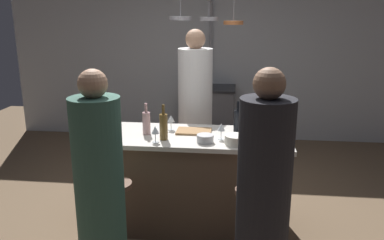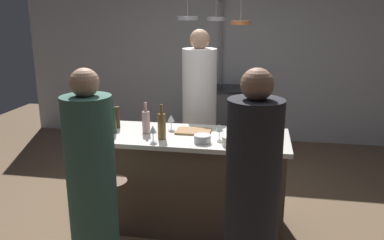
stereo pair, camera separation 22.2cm
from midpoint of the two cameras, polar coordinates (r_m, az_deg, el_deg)
The scene contains 23 objects.
ground_plane at distance 3.92m, azimuth 1.28°, elevation -14.84°, with size 9.00×9.00×0.00m, color brown.
back_wall at distance 6.26m, azimuth 5.40°, elevation 9.10°, with size 6.40×0.16×2.60m, color #B2B7BC.
kitchen_island at distance 3.72m, azimuth 1.32°, elevation -8.79°, with size 1.80×0.72×0.90m.
stove_range at distance 6.02m, azimuth 4.87°, elevation 0.60°, with size 0.80×0.64×0.89m.
chef at distance 4.43m, azimuth 2.51°, elevation 0.51°, with size 0.38×0.38×1.81m.
bar_stool_left at distance 3.33m, azimuth -9.55°, elevation -13.54°, with size 0.28×0.28×0.68m.
guest_left at distance 2.87m, azimuth -12.17°, elevation -10.07°, with size 0.34×0.34×1.63m.
bar_stool_right at distance 3.16m, azimuth 9.70°, elevation -15.17°, with size 0.28×0.28×0.68m.
guest_right at distance 2.63m, azimuth 11.17°, elevation -12.13°, with size 0.35×0.35×1.66m.
overhead_pot_rack at distance 5.32m, azimuth 4.63°, elevation 12.21°, with size 0.91×1.34×2.17m.
cutting_board at distance 3.63m, azimuth 1.97°, elevation -1.67°, with size 0.32×0.22×0.02m, color #997047.
pepper_mill at distance 3.79m, azimuth -9.20°, elevation 0.36°, with size 0.05×0.05×0.21m, color #382319.
wine_bottle_red at distance 3.63m, azimuth -9.86°, elevation 0.08°, with size 0.07×0.07×0.33m.
wine_bottle_rose at distance 3.59m, azimuth -4.97°, elevation -0.27°, with size 0.07×0.07×0.29m.
wine_bottle_green at distance 3.54m, azimuth 12.22°, elevation -0.58°, with size 0.07×0.07×0.31m.
wine_bottle_amber at distance 3.41m, azimuth -2.58°, elevation -0.85°, with size 0.07×0.07×0.31m.
wine_bottle_dark at distance 3.65m, azimuth 8.39°, elevation -0.13°, with size 0.07×0.07×0.29m.
wine_glass_by_chef at distance 3.69m, azimuth -1.35°, elevation 0.13°, with size 0.07×0.07×0.15m.
wine_glass_near_right_guest at distance 3.40m, azimuth 5.87°, elevation -1.23°, with size 0.07×0.07×0.15m.
wine_glass_near_left_guest at distance 3.35m, azimuth -3.85°, elevation -1.48°, with size 0.07×0.07×0.15m.
mixing_bowl_ceramic at distance 3.30m, azimuth 7.92°, elevation -3.02°, with size 0.19×0.19×0.08m, color silver.
mixing_bowl_wooden at distance 3.36m, azimuth 11.88°, elevation -2.90°, with size 0.14×0.14×0.08m, color brown.
mixing_bowl_steel at distance 3.34m, azimuth 3.45°, elevation -2.77°, with size 0.15×0.15×0.07m, color #B7B7BC.
Camera 2 is at (0.62, -3.34, 1.97)m, focal length 36.57 mm.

